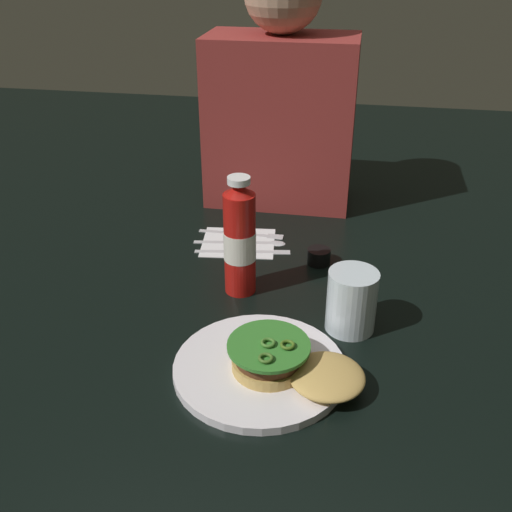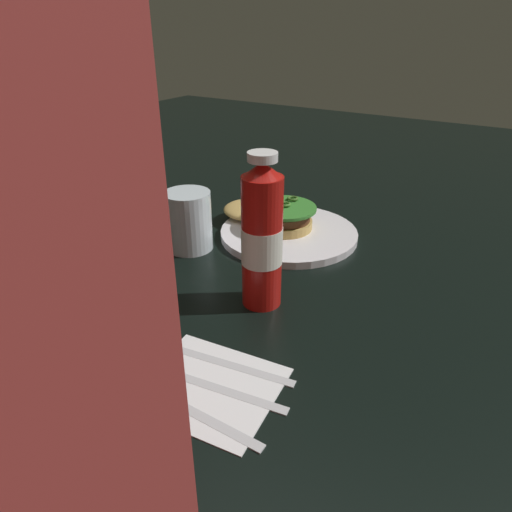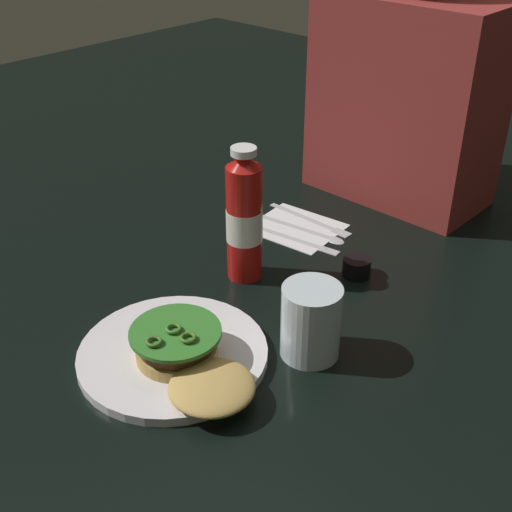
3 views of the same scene
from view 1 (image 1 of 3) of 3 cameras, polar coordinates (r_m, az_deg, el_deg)
ground_plane at (r=1.08m, az=-3.85°, el=-5.57°), size 3.00×3.00×0.00m
dinner_plate at (r=0.95m, az=0.34°, el=-10.78°), size 0.27×0.27×0.01m
burger_sandwich at (r=0.92m, az=3.31°, el=-10.32°), size 0.21×0.14×0.05m
ketchup_bottle at (r=1.09m, az=-1.59°, el=1.55°), size 0.06×0.06×0.23m
water_glass at (r=1.03m, az=9.24°, el=-4.19°), size 0.09×0.09×0.11m
condiment_cup at (r=1.23m, az=6.09°, el=-0.03°), size 0.05×0.05×0.03m
napkin at (r=1.31m, az=-1.71°, el=1.33°), size 0.17×0.16×0.00m
butter_knife at (r=1.27m, az=-0.71°, el=0.55°), size 0.21×0.05×0.00m
spoon_utensil at (r=1.31m, az=-0.38°, el=1.44°), size 0.20×0.05×0.00m
fork_utensil at (r=1.34m, az=-0.75°, el=2.23°), size 0.20×0.02×0.00m
diner_person at (r=1.46m, az=2.43°, el=14.62°), size 0.35×0.19×0.58m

